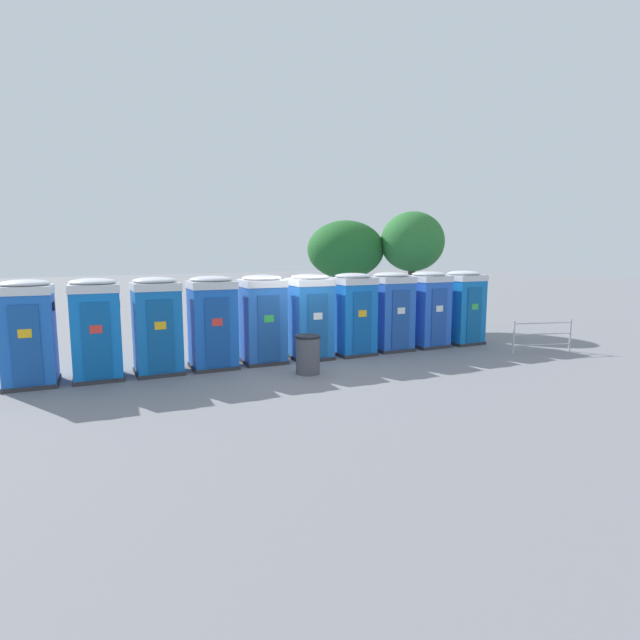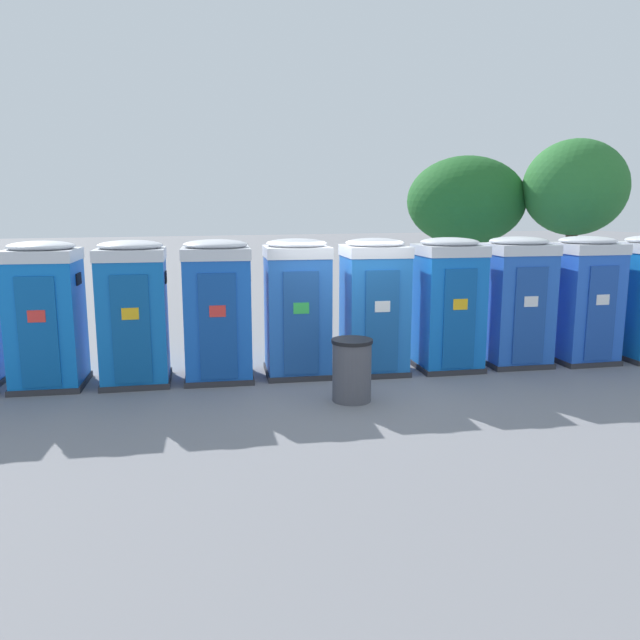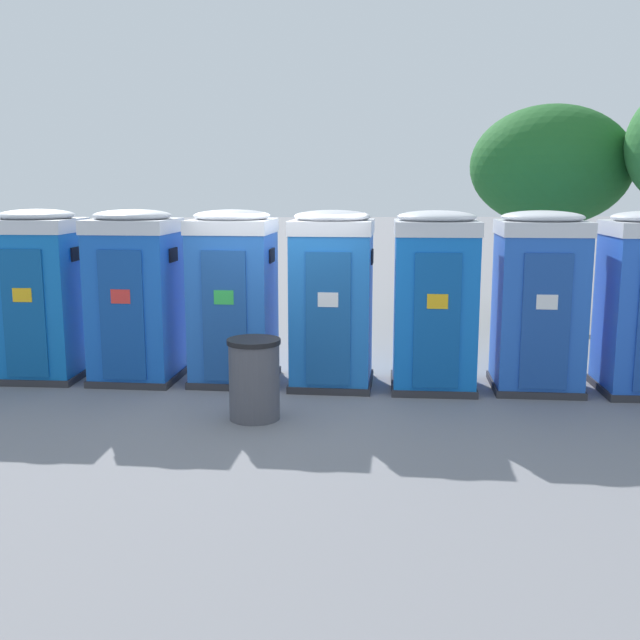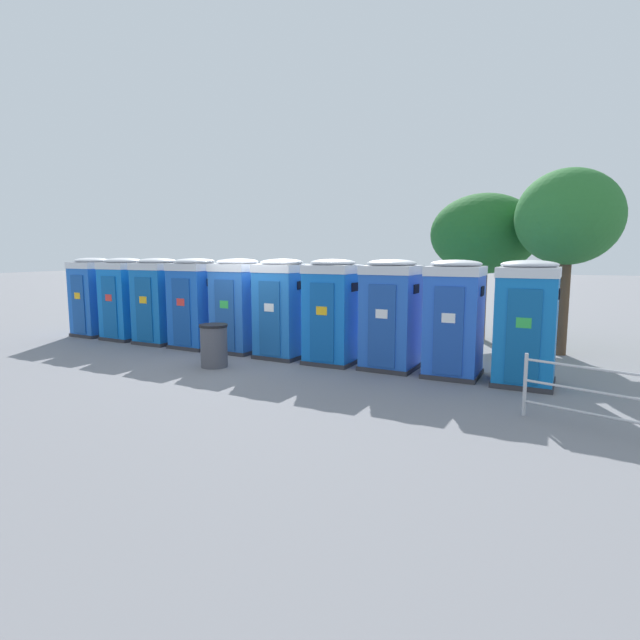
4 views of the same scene
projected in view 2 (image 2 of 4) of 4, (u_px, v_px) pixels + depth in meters
name	position (u px, v px, depth m)	size (l,w,h in m)	color
ground_plane	(341.00, 379.00, 11.43)	(120.00, 120.00, 0.00)	slate
portapotty_1	(46.00, 314.00, 10.73)	(1.37, 1.38, 2.54)	#2D2D33
portapotty_2	(134.00, 312.00, 10.97)	(1.34, 1.35, 2.54)	#2D2D33
portapotty_3	(217.00, 310.00, 11.23)	(1.41, 1.39, 2.54)	#2D2D33
portapotty_4	(297.00, 307.00, 11.55)	(1.38, 1.39, 2.54)	#2D2D33
portapotty_5	(374.00, 305.00, 11.74)	(1.35, 1.38, 2.54)	#2D2D33
portapotty_6	(448.00, 303.00, 11.98)	(1.34, 1.35, 2.54)	#2D2D33
portapotty_7	(516.00, 301.00, 12.33)	(1.39, 1.37, 2.54)	#2D2D33
portapotty_8	(583.00, 299.00, 12.56)	(1.31, 1.33, 2.54)	#2D2D33
street_tree_0	(575.00, 189.00, 16.08)	(2.62, 2.62, 4.83)	#4C3826
street_tree_1	(466.00, 202.00, 17.15)	(3.22, 3.22, 4.49)	#4C3826
trash_can	(352.00, 370.00, 10.06)	(0.67, 0.67, 1.02)	#4C4C54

